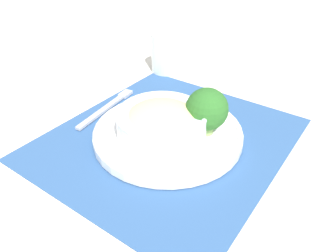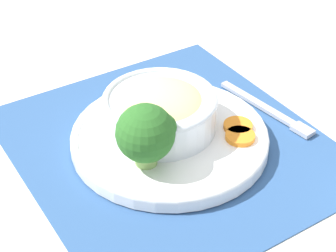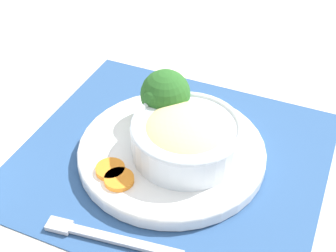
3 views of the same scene
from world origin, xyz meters
name	(u,v)px [view 3 (image 3 of 3)]	position (x,y,z in m)	size (l,w,h in m)	color
ground_plane	(172,158)	(0.00, 0.00, 0.00)	(4.00, 4.00, 0.00)	beige
placemat	(172,157)	(0.00, 0.00, 0.00)	(0.45, 0.49, 0.00)	#2D5184
plate	(172,151)	(0.00, 0.00, 0.02)	(0.28, 0.28, 0.02)	white
bowl	(187,133)	(0.00, -0.02, 0.05)	(0.16, 0.16, 0.06)	silver
broccoli_floret	(165,95)	(0.06, 0.03, 0.07)	(0.08, 0.08, 0.09)	#84AD5B
carrot_slice_near	(110,169)	(-0.07, 0.07, 0.02)	(0.04, 0.04, 0.01)	orange
carrot_slice_middle	(119,179)	(-0.09, 0.05, 0.02)	(0.04, 0.04, 0.01)	orange
fork	(100,235)	(-0.17, 0.04, 0.01)	(0.02, 0.18, 0.01)	#B7B7BC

